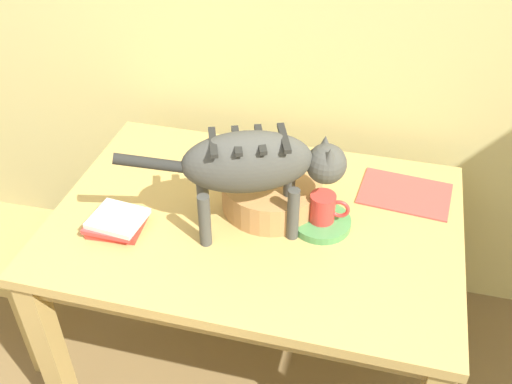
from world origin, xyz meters
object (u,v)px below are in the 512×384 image
saucer_bowl (321,222)px  coffee_mug (324,208)px  book_stack (117,222)px  dining_table (256,238)px  wicker_basket (272,192)px  magazine (405,194)px  cat (257,165)px

saucer_bowl → coffee_mug: coffee_mug is taller
saucer_bowl → book_stack: 0.63m
dining_table → wicker_basket: (0.03, 0.07, 0.14)m
magazine → cat: bearing=-140.3°
magazine → book_stack: bearing=-149.7°
cat → magazine: bearing=103.5°
coffee_mug → wicker_basket: (-0.18, 0.06, -0.02)m
dining_table → saucer_bowl: 0.23m
saucer_bowl → magazine: (0.24, 0.22, -0.01)m
coffee_mug → book_stack: (-0.61, -0.17, -0.05)m
cat → magazine: (0.43, 0.29, -0.24)m
dining_table → cat: 0.34m
coffee_mug → book_stack: 0.63m
saucer_bowl → book_stack: (-0.60, -0.17, 0.01)m
dining_table → magazine: 0.51m
coffee_mug → wicker_basket: bearing=160.7°
wicker_basket → coffee_mug: bearing=-19.3°
dining_table → cat: (0.02, -0.06, 0.33)m
book_stack → cat: bearing=13.4°
coffee_mug → cat: bearing=-159.6°
saucer_bowl → wicker_basket: 0.19m
wicker_basket → magazine: bearing=21.3°
book_stack → dining_table: bearing=21.7°
book_stack → magazine: bearing=24.9°
dining_table → book_stack: size_ratio=7.25×
book_stack → wicker_basket: 0.49m
dining_table → wicker_basket: 0.16m
dining_table → saucer_bowl: saucer_bowl is taller
cat → wicker_basket: (0.02, 0.13, -0.19)m
dining_table → book_stack: book_stack is taller
cat → dining_table: bearing=175.8°
dining_table → saucer_bowl: size_ratio=6.87×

